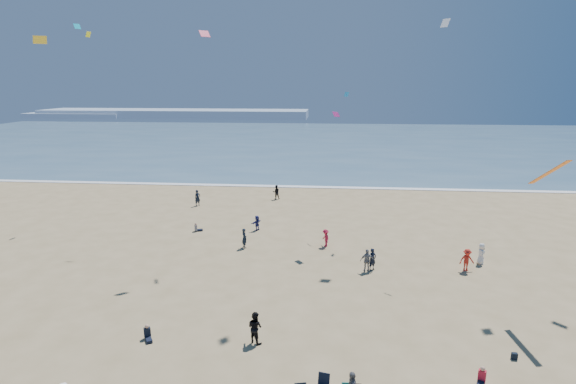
{
  "coord_description": "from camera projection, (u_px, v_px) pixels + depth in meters",
  "views": [
    {
      "loc": [
        4.02,
        -14.01,
        13.56
      ],
      "look_at": [
        2.0,
        8.0,
        8.23
      ],
      "focal_mm": 28.0,
      "sensor_mm": 36.0,
      "label": 1
    }
  ],
  "objects": [
    {
      "name": "standing_flyers",
      "position": [
        342.0,
        270.0,
        31.47
      ],
      "size": [
        27.53,
        38.3,
        1.95
      ],
      "color": "#364D94",
      "rests_on": "ground"
    },
    {
      "name": "headland_near",
      "position": [
        77.0,
        115.0,
        185.47
      ],
      "size": [
        40.0,
        14.0,
        2.0
      ],
      "primitive_type": "cube",
      "color": "#7A8EA8",
      "rests_on": "ground"
    },
    {
      "name": "surf_line",
      "position": [
        298.0,
        187.0,
        60.65
      ],
      "size": [
        220.0,
        1.2,
        0.08
      ],
      "primitive_type": "cube",
      "color": "white",
      "rests_on": "ground"
    },
    {
      "name": "seated_group",
      "position": [
        255.0,
        360.0,
        21.96
      ],
      "size": [
        20.62,
        33.75,
        0.84
      ],
      "color": "white",
      "rests_on": "ground"
    },
    {
      "name": "headland_far",
      "position": [
        175.0,
        114.0,
        186.62
      ],
      "size": [
        110.0,
        20.0,
        3.2
      ],
      "primitive_type": "cube",
      "color": "#7A8EA8",
      "rests_on": "ground"
    },
    {
      "name": "navy_bag",
      "position": [
        514.0,
        356.0,
        22.68
      ],
      "size": [
        0.28,
        0.18,
        0.34
      ],
      "primitive_type": "cube",
      "color": "black",
      "rests_on": "ground"
    },
    {
      "name": "kites_aloft",
      "position": [
        421.0,
        49.0,
        26.06
      ],
      "size": [
        43.05,
        39.75,
        28.49
      ],
      "color": "red",
      "rests_on": "ground"
    },
    {
      "name": "ocean",
      "position": [
        312.0,
        141.0,
        109.06
      ],
      "size": [
        220.0,
        100.0,
        0.06
      ],
      "primitive_type": "cube",
      "color": "#476B84",
      "rests_on": "ground"
    }
  ]
}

